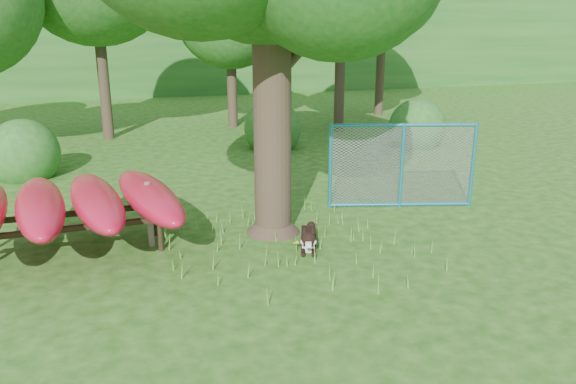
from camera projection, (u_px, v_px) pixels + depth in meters
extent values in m
plane|color=#1E4B0F|center=(297.00, 274.00, 9.00)|extent=(80.00, 80.00, 0.00)
cylinder|color=#35281D|center=(272.00, 90.00, 9.97)|extent=(0.81, 0.81, 5.40)
cone|color=#35281D|center=(273.00, 218.00, 10.69)|extent=(1.21, 1.21, 0.54)
cylinder|color=#35281D|center=(304.00, 45.00, 10.03)|extent=(1.41, 0.95, 1.15)
cylinder|color=#35281D|center=(237.00, 20.00, 9.57)|extent=(1.26, 0.58, 1.10)
cylinder|color=#6F6153|center=(150.00, 215.00, 9.94)|extent=(0.13, 0.13, 1.19)
cylinder|color=#6F6153|center=(148.00, 192.00, 9.82)|extent=(0.33, 0.12, 0.06)
cylinder|color=black|center=(160.00, 236.00, 9.82)|extent=(0.09, 0.09, 0.56)
cylinder|color=black|center=(156.00, 221.00, 10.54)|extent=(0.09, 0.09, 0.56)
cube|color=black|center=(70.00, 229.00, 9.30)|extent=(3.36, 0.21, 0.09)
cube|color=black|center=(71.00, 214.00, 10.01)|extent=(3.36, 0.21, 0.09)
ellipsoid|color=red|center=(40.00, 206.00, 9.42)|extent=(1.24, 3.44, 0.54)
ellipsoid|color=red|center=(96.00, 201.00, 9.69)|extent=(1.36, 3.45, 0.54)
ellipsoid|color=red|center=(149.00, 196.00, 9.96)|extent=(1.47, 3.45, 0.54)
cube|color=black|center=(308.00, 238.00, 10.13)|extent=(0.47, 0.75, 0.24)
cube|color=white|center=(308.00, 245.00, 9.84)|extent=(0.25, 0.20, 0.22)
sphere|color=black|center=(308.00, 239.00, 9.61)|extent=(0.26, 0.26, 0.26)
cube|color=white|center=(308.00, 244.00, 9.51)|extent=(0.14, 0.16, 0.09)
sphere|color=white|center=(304.00, 242.00, 9.61)|extent=(0.12, 0.12, 0.12)
sphere|color=white|center=(313.00, 242.00, 9.60)|extent=(0.12, 0.12, 0.12)
cone|color=black|center=(304.00, 231.00, 9.61)|extent=(0.13, 0.14, 0.12)
cone|color=black|center=(313.00, 231.00, 9.61)|extent=(0.10, 0.12, 0.12)
cylinder|color=black|center=(303.00, 252.00, 9.72)|extent=(0.16, 0.31, 0.07)
cylinder|color=black|center=(313.00, 252.00, 9.71)|extent=(0.16, 0.31, 0.07)
sphere|color=black|center=(311.00, 226.00, 10.46)|extent=(0.16, 0.16, 0.16)
torus|color=blue|center=(308.00, 241.00, 9.71)|extent=(0.26, 0.15, 0.25)
cylinder|color=teal|center=(330.00, 166.00, 11.90)|extent=(0.10, 0.10, 1.83)
cylinder|color=teal|center=(402.00, 166.00, 11.94)|extent=(0.10, 0.10, 1.83)
cylinder|color=teal|center=(473.00, 165.00, 11.98)|extent=(0.10, 0.10, 1.83)
cylinder|color=teal|center=(404.00, 125.00, 11.68)|extent=(2.98, 0.84, 0.07)
cylinder|color=teal|center=(399.00, 204.00, 12.20)|extent=(2.98, 0.84, 0.07)
plane|color=gray|center=(402.00, 166.00, 11.94)|extent=(2.96, 0.78, 3.06)
cylinder|color=#5C9932|center=(296.00, 247.00, 9.81)|extent=(0.02, 0.02, 0.17)
sphere|color=yellow|center=(296.00, 243.00, 9.79)|extent=(0.03, 0.03, 0.03)
sphere|color=yellow|center=(297.00, 242.00, 9.82)|extent=(0.03, 0.03, 0.03)
sphere|color=yellow|center=(294.00, 243.00, 9.79)|extent=(0.03, 0.03, 0.03)
sphere|color=yellow|center=(298.00, 243.00, 9.77)|extent=(0.03, 0.03, 0.03)
sphere|color=yellow|center=(296.00, 243.00, 9.76)|extent=(0.03, 0.03, 0.03)
cylinder|color=#35281D|center=(102.00, 60.00, 18.41)|extent=(0.36, 0.36, 5.25)
cylinder|color=#35281D|center=(232.00, 75.00, 20.75)|extent=(0.36, 0.36, 3.85)
sphere|color=#215D1E|center=(230.00, 12.00, 20.10)|extent=(4.00, 4.00, 4.00)
cylinder|color=#35281D|center=(340.00, 64.00, 19.72)|extent=(0.36, 0.36, 4.76)
cylinder|color=#35281D|center=(381.00, 56.00, 23.26)|extent=(0.36, 0.36, 4.90)
sphere|color=#215D1E|center=(27.00, 177.00, 14.52)|extent=(1.80, 1.80, 1.80)
sphere|color=#215D1E|center=(416.00, 146.00, 18.08)|extent=(1.80, 1.80, 1.80)
sphere|color=#215D1E|center=(273.00, 148.00, 17.79)|extent=(1.80, 1.80, 1.80)
cube|color=#215D1E|center=(159.00, 34.00, 33.77)|extent=(80.00, 12.00, 6.00)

